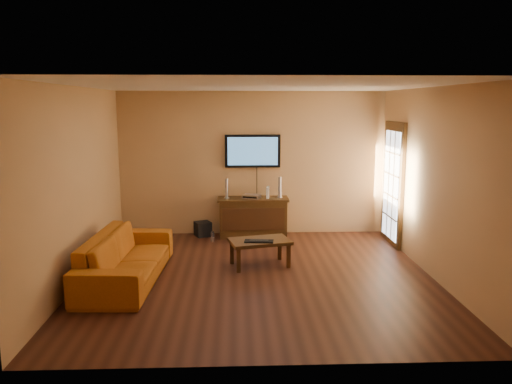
{
  "coord_description": "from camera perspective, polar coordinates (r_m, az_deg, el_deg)",
  "views": [
    {
      "loc": [
        -0.3,
        -6.88,
        2.45
      ],
      "look_at": [
        0.0,
        0.8,
        1.1
      ],
      "focal_mm": 35.0,
      "sensor_mm": 36.0,
      "label": 1
    }
  ],
  "objects": [
    {
      "name": "sofa",
      "position": [
        7.27,
        -14.61,
        -6.37
      ],
      "size": [
        0.78,
        2.32,
        0.89
      ],
      "primitive_type": "imported",
      "rotation": [
        0.0,
        0.0,
        1.52
      ],
      "color": "#A95712",
      "rests_on": "ground"
    },
    {
      "name": "french_door",
      "position": [
        9.12,
        15.36,
        0.77
      ],
      "size": [
        0.07,
        1.02,
        2.22
      ],
      "color": "#36200C",
      "rests_on": "ground"
    },
    {
      "name": "television",
      "position": [
        9.38,
        -0.39,
        4.7
      ],
      "size": [
        1.04,
        0.08,
        0.61
      ],
      "color": "black",
      "rests_on": "ground"
    },
    {
      "name": "speaker_left",
      "position": [
        9.25,
        -3.38,
        0.31
      ],
      "size": [
        0.1,
        0.1,
        0.37
      ],
      "color": "silver",
      "rests_on": "media_console"
    },
    {
      "name": "bottle",
      "position": [
        9.1,
        -5.0,
        -5.07
      ],
      "size": [
        0.07,
        0.07,
        0.2
      ],
      "color": "white",
      "rests_on": "ground"
    },
    {
      "name": "media_console",
      "position": [
        9.36,
        -0.34,
        -2.88
      ],
      "size": [
        1.31,
        0.5,
        0.73
      ],
      "color": "#36200C",
      "rests_on": "ground"
    },
    {
      "name": "coffee_table",
      "position": [
        7.67,
        0.45,
        -5.92
      ],
      "size": [
        1.0,
        0.74,
        0.41
      ],
      "color": "#36200C",
      "rests_on": "ground"
    },
    {
      "name": "subwoofer",
      "position": [
        9.49,
        -6.09,
        -4.21
      ],
      "size": [
        0.36,
        0.36,
        0.27
      ],
      "primitive_type": "cube",
      "rotation": [
        0.0,
        0.0,
        0.41
      ],
      "color": "black",
      "rests_on": "ground"
    },
    {
      "name": "speaker_right",
      "position": [
        9.3,
        2.74,
        0.45
      ],
      "size": [
        0.11,
        0.11,
        0.39
      ],
      "color": "silver",
      "rests_on": "media_console"
    },
    {
      "name": "keyboard",
      "position": [
        7.54,
        0.34,
        -5.62
      ],
      "size": [
        0.45,
        0.21,
        0.03
      ],
      "color": "black",
      "rests_on": "coffee_table"
    },
    {
      "name": "ground_plane",
      "position": [
        7.31,
        0.23,
        -9.62
      ],
      "size": [
        5.0,
        5.0,
        0.0
      ],
      "primitive_type": "plane",
      "color": "black",
      "rests_on": "ground"
    },
    {
      "name": "av_receiver",
      "position": [
        9.26,
        -0.5,
        -0.5
      ],
      "size": [
        0.37,
        0.32,
        0.07
      ],
      "primitive_type": "cube",
      "rotation": [
        0.0,
        0.0,
        -0.36
      ],
      "color": "silver",
      "rests_on": "media_console"
    },
    {
      "name": "room_walls",
      "position": [
        7.55,
        0.03,
        4.17
      ],
      "size": [
        5.0,
        5.0,
        5.0
      ],
      "color": "tan",
      "rests_on": "ground"
    },
    {
      "name": "game_console",
      "position": [
        9.26,
        1.36,
        -0.05
      ],
      "size": [
        0.07,
        0.16,
        0.21
      ],
      "primitive_type": "cube",
      "rotation": [
        0.0,
        0.0,
        -0.17
      ],
      "color": "white",
      "rests_on": "media_console"
    }
  ]
}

